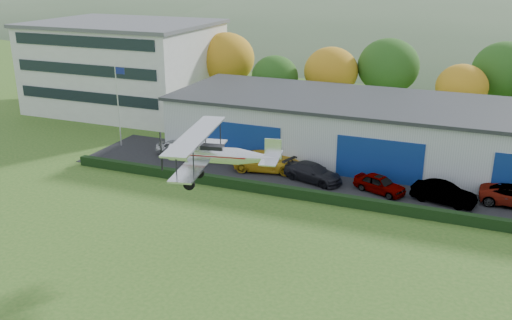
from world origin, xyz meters
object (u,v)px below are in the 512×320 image
at_px(office_block, 126,66).
at_px(biplane, 214,153).
at_px(hangar, 392,131).
at_px(car_3, 313,172).
at_px(car_1, 214,152).
at_px(flagpole, 118,98).
at_px(car_0, 178,148).
at_px(car_4, 380,184).
at_px(car_2, 268,161).
at_px(car_5, 444,193).

distance_m(office_block, biplane, 38.89).
xyz_separation_m(hangar, car_3, (-4.91, -8.03, -1.87)).
relative_size(car_1, biplane, 0.60).
distance_m(flagpole, car_3, 20.47).
distance_m(flagpole, car_0, 7.81).
xyz_separation_m(office_block, car_1, (18.34, -13.54, -4.35)).
relative_size(car_0, car_4, 1.02).
xyz_separation_m(car_0, car_1, (3.57, 0.14, 0.10)).
height_order(car_1, biplane, biplane).
xyz_separation_m(flagpole, car_4, (25.46, -2.41, -4.03)).
bearing_deg(office_block, car_4, -24.65).
relative_size(office_block, car_1, 4.15).
xyz_separation_m(office_block, car_4, (33.57, -15.41, -4.46)).
relative_size(car_2, car_5, 1.27).
xyz_separation_m(flagpole, car_5, (30.21, -2.63, -3.97)).
bearing_deg(car_1, car_4, -119.46).
bearing_deg(office_block, car_0, -42.79).
relative_size(hangar, flagpole, 5.08).
bearing_deg(hangar, car_4, -86.08).
height_order(flagpole, biplane, flagpole).
bearing_deg(car_3, office_block, 78.55).
xyz_separation_m(hangar, biplane, (-6.92, -21.80, 3.84)).
xyz_separation_m(car_0, car_2, (9.02, -0.39, 0.10)).
distance_m(car_2, biplane, 15.95).
bearing_deg(car_1, car_0, 69.72).
bearing_deg(office_block, flagpole, -58.03).
bearing_deg(office_block, hangar, -12.01).
height_order(car_0, car_3, car_3).
distance_m(office_block, car_5, 41.63).
bearing_deg(car_4, office_block, 87.20).
xyz_separation_m(car_2, car_3, (4.29, -0.98, -0.08)).
bearing_deg(hangar, car_0, -159.94).
bearing_deg(car_0, car_2, -91.34).
bearing_deg(car_3, car_5, -76.50).
bearing_deg(car_1, car_3, -121.30).
xyz_separation_m(hangar, car_4, (0.57, -8.38, -1.90)).
bearing_deg(flagpole, hangar, 13.51).
relative_size(flagpole, car_4, 1.94).
bearing_deg(biplane, hangar, 61.46).
relative_size(hangar, car_1, 8.18).
distance_m(hangar, car_5, 10.29).
distance_m(car_3, biplane, 15.04).
xyz_separation_m(car_0, biplane, (11.31, -15.14, 5.73)).
distance_m(office_block, car_1, 23.21).
relative_size(car_1, car_4, 1.20).
bearing_deg(car_0, car_5, -93.59).
relative_size(car_2, biplane, 0.71).
bearing_deg(car_3, car_2, 93.83).
bearing_deg(car_1, car_2, -118.02).
bearing_deg(car_1, flagpole, 64.51).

